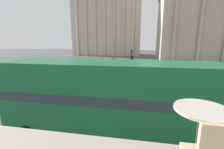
# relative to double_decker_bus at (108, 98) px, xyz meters

# --- Properties ---
(double_decker_bus) EXTENTS (10.74, 2.66, 4.19)m
(double_decker_bus) POSITION_rel_double_decker_bus_xyz_m (0.00, 0.00, 0.00)
(double_decker_bus) COLOR black
(double_decker_bus) RESTS_ON ground_plane
(cafe_dining_table) EXTENTS (0.60, 0.60, 0.73)m
(cafe_dining_table) POSITION_rel_double_decker_bus_xyz_m (2.15, -5.44, 1.90)
(cafe_dining_table) COLOR #2D2D30
(cafe_dining_table) RESTS_ON cafe_floor_slab
(plaza_building_left) EXTENTS (26.82, 12.32, 26.24)m
(plaza_building_left) POSITION_rel_double_decker_bus_xyz_m (-11.16, 54.49, 10.76)
(plaza_building_left) COLOR beige
(plaza_building_left) RESTS_ON ground_plane
(plaza_building_right) EXTENTS (31.83, 13.54, 18.79)m
(plaza_building_right) POSITION_rel_double_decker_bus_xyz_m (23.15, 42.45, 7.06)
(plaza_building_right) COLOR #B2A893
(plaza_building_right) RESTS_ON ground_plane
(traffic_light_near) EXTENTS (0.42, 0.24, 3.72)m
(traffic_light_near) POSITION_rel_double_decker_bus_xyz_m (-0.73, 6.46, 0.09)
(traffic_light_near) COLOR black
(traffic_light_near) RESTS_ON ground_plane
(traffic_light_mid) EXTENTS (0.42, 0.24, 3.49)m
(traffic_light_mid) POSITION_rel_double_decker_bus_xyz_m (0.63, 12.61, -0.05)
(traffic_light_mid) COLOR black
(traffic_light_mid) RESTS_ON ground_plane
(traffic_light_far) EXTENTS (0.42, 0.24, 3.85)m
(traffic_light_far) POSITION_rel_double_decker_bus_xyz_m (0.18, 20.49, 0.17)
(traffic_light_far) COLOR black
(traffic_light_far) RESTS_ON ground_plane
(car_white) EXTENTS (4.20, 1.93, 1.35)m
(car_white) POSITION_rel_double_decker_bus_xyz_m (4.50, 16.03, -1.64)
(car_white) COLOR black
(car_white) RESTS_ON ground_plane
(car_maroon) EXTENTS (4.20, 1.93, 1.35)m
(car_maroon) POSITION_rel_double_decker_bus_xyz_m (-5.19, 22.70, -1.64)
(car_maroon) COLOR black
(car_maroon) RESTS_ON ground_plane
(pedestrian_grey) EXTENTS (0.32, 0.32, 1.70)m
(pedestrian_grey) POSITION_rel_double_decker_bus_xyz_m (-2.21, 24.21, -1.37)
(pedestrian_grey) COLOR #282B33
(pedestrian_grey) RESTS_ON ground_plane
(pedestrian_white) EXTENTS (0.32, 0.32, 1.72)m
(pedestrian_white) POSITION_rel_double_decker_bus_xyz_m (0.73, 19.80, -1.35)
(pedestrian_white) COLOR #282B33
(pedestrian_white) RESTS_ON ground_plane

